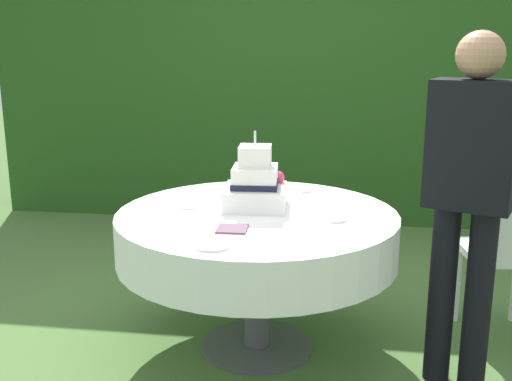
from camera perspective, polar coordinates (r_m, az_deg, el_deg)
The scene contains 11 objects.
ground_plane at distance 3.33m, azimuth 0.09°, elevation -14.22°, with size 20.00×20.00×0.00m, color #476B33.
foliage_hedge at distance 5.50m, azimuth 3.95°, elevation 10.96°, with size 5.27×0.61×2.57m, color #234C19.
cake_table at distance 3.08m, azimuth 0.09°, elevation -4.19°, with size 1.39×1.39×0.73m.
wedding_cake at distance 3.12m, azimuth -0.05°, elevation 0.50°, with size 0.33×0.33×0.39m.
serving_plate_near at distance 3.48m, azimuth 3.97°, elevation 0.06°, with size 0.13×0.13×0.01m, color white.
serving_plate_far at distance 2.56m, azimuth -4.06°, elevation -5.09°, with size 0.14×0.14×0.01m, color white.
serving_plate_left at distance 3.18m, azimuth -6.12°, elevation -1.35°, with size 0.14×0.14×0.01m, color white.
serving_plate_right at distance 2.94m, azimuth 7.31°, elevation -2.65°, with size 0.11×0.11×0.01m, color white.
napkin_stack at distance 2.78m, azimuth -2.21°, elevation -3.55°, with size 0.14×0.14×0.01m, color #6B4C60.
garden_chair at distance 3.43m, azimuth 22.30°, elevation -4.61°, with size 0.46×0.46×0.89m.
standing_person at distance 2.83m, azimuth 19.03°, elevation 0.06°, with size 0.41×0.32×1.60m.
Camera 1 is at (0.41, -2.90, 1.57)m, focal length 43.37 mm.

